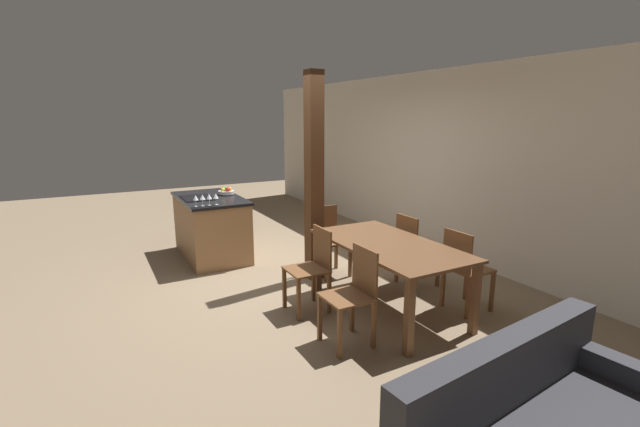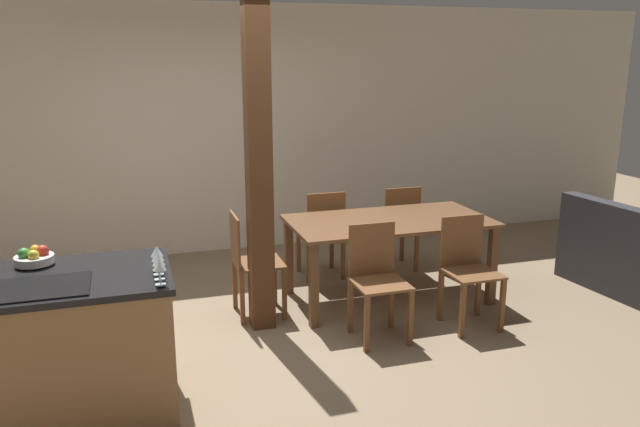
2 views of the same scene
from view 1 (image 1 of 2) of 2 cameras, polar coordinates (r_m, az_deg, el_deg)
The scene contains 15 objects.
ground_plane at distance 5.58m, azimuth -4.82°, elevation -8.57°, with size 16.00×16.00×0.00m, color #847056.
wall_back at distance 6.68m, azimuth 15.58°, elevation 6.50°, with size 11.20×0.08×2.70m.
kitchen_island at distance 6.48m, azimuth -14.32°, elevation -1.72°, with size 1.46×0.83×0.90m.
fruit_bowl at distance 6.50m, azimuth -12.39°, elevation 2.90°, with size 0.23×0.23×0.11m.
wine_glass_near at distance 5.66m, azimuth -16.26°, elevation 1.98°, with size 0.07×0.07×0.15m.
wine_glass_middle at distance 5.68m, azimuth -15.42°, elevation 2.07°, with size 0.07×0.07×0.15m.
wine_glass_far at distance 5.70m, azimuth -14.57°, elevation 2.16°, with size 0.07×0.07×0.15m.
wine_glass_end at distance 5.72m, azimuth -13.74°, elevation 2.24°, with size 0.07×0.07×0.15m.
dining_table at distance 4.54m, azimuth 9.12°, elevation -5.09°, with size 1.77×0.93×0.74m.
dining_chair_near_left at distance 4.55m, azimuth -1.05°, elevation -7.13°, with size 0.40×0.40×0.89m.
dining_chair_near_right at distance 3.91m, azimuth 4.45°, elevation -10.59°, with size 0.40×0.40×0.89m.
dining_chair_far_left at distance 5.30m, azimuth 12.38°, elevation -4.53°, with size 0.40×0.40×0.89m.
dining_chair_far_right at distance 4.77m, azimuth 18.67°, elevation -6.90°, with size 0.40×0.40×0.89m.
dining_chair_head_end at distance 5.58m, azimuth 1.18°, elevation -3.35°, with size 0.40×0.40×0.89m.
timber_post at distance 5.27m, azimuth -0.79°, elevation 4.65°, with size 0.19×0.19×2.56m.
Camera 1 is at (4.76, -2.08, 2.02)m, focal length 24.00 mm.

